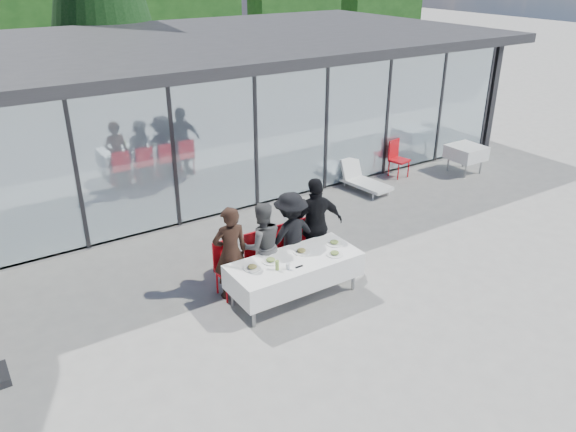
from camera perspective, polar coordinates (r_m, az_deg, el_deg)
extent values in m
plane|color=gray|center=(9.71, 3.55, -8.52)|extent=(90.00, 90.00, 0.00)
cube|color=gray|center=(16.88, -7.10, 6.44)|extent=(14.00, 8.00, 0.10)
cube|color=black|center=(19.97, -12.47, 13.54)|extent=(14.00, 0.20, 3.20)
cube|color=black|center=(20.34, 10.86, 13.87)|extent=(0.20, 8.00, 3.20)
cube|color=silver|center=(13.10, 0.37, 8.31)|extent=(13.60, 0.06, 3.10)
cube|color=#2D2D30|center=(15.80, -7.07, 17.37)|extent=(14.80, 8.80, 0.24)
cube|color=#262628|center=(11.33, -20.70, 3.97)|extent=(0.08, 0.10, 3.10)
cube|color=#262628|center=(11.83, -11.58, 5.96)|extent=(0.08, 0.10, 3.10)
cube|color=#262628|center=(12.62, -3.35, 7.62)|extent=(0.08, 0.10, 3.10)
cube|color=#262628|center=(13.64, 3.83, 8.93)|extent=(0.08, 0.10, 3.10)
cube|color=#262628|center=(14.85, 9.97, 9.94)|extent=(0.08, 0.10, 3.10)
cube|color=#262628|center=(16.19, 15.16, 10.70)|extent=(0.08, 0.10, 3.10)
cube|color=#262628|center=(17.65, 19.55, 11.27)|extent=(0.08, 0.10, 3.10)
cube|color=red|center=(14.54, -13.39, 4.55)|extent=(0.45, 0.45, 0.90)
cube|color=red|center=(15.49, -8.85, 6.20)|extent=(0.45, 0.45, 0.90)
cube|color=red|center=(16.20, 0.01, 7.33)|extent=(0.45, 0.45, 0.90)
cube|color=red|center=(17.85, 4.23, 8.93)|extent=(0.45, 0.45, 0.90)
cube|color=#143A12|center=(35.29, -22.67, 18.01)|extent=(6.50, 2.00, 4.40)
cube|color=#143A12|center=(37.68, -10.10, 19.76)|extent=(6.50, 2.00, 4.40)
cube|color=#143A12|center=(41.50, 0.73, 20.56)|extent=(6.50, 2.00, 4.40)
cube|color=#143A12|center=(46.39, 9.57, 20.70)|extent=(6.50, 2.00, 4.40)
cube|color=white|center=(9.48, 0.66, -5.53)|extent=(2.26, 0.96, 0.42)
cylinder|color=gray|center=(8.89, -3.53, -9.28)|extent=(0.06, 0.06, 0.71)
cylinder|color=gray|center=(9.85, 6.67, -5.68)|extent=(0.06, 0.06, 0.71)
cylinder|color=gray|center=(9.41, -5.66, -7.24)|extent=(0.06, 0.06, 0.71)
cylinder|color=gray|center=(10.32, 4.22, -4.05)|extent=(0.06, 0.06, 0.71)
imported|color=black|center=(9.43, -5.87, -3.76)|extent=(0.68, 0.68, 1.67)
cube|color=red|center=(9.64, -5.84, -5.71)|extent=(0.44, 0.44, 0.05)
cube|color=red|center=(9.68, -6.46, -3.92)|extent=(0.44, 0.04, 0.55)
cylinder|color=red|center=(9.56, -6.24, -7.68)|extent=(0.04, 0.04, 0.43)
cylinder|color=red|center=(9.70, -4.34, -7.08)|extent=(0.04, 0.04, 0.43)
cylinder|color=red|center=(9.84, -7.21, -6.71)|extent=(0.04, 0.04, 0.43)
cylinder|color=red|center=(9.97, -5.35, -6.15)|extent=(0.04, 0.04, 0.43)
imported|color=#555555|center=(9.70, -2.69, -3.03)|extent=(0.94, 0.94, 1.60)
cube|color=red|center=(9.89, -2.73, -4.76)|extent=(0.44, 0.44, 0.05)
cube|color=red|center=(9.92, -3.34, -3.03)|extent=(0.44, 0.04, 0.55)
cylinder|color=red|center=(9.80, -3.08, -6.68)|extent=(0.04, 0.04, 0.43)
cylinder|color=red|center=(9.95, -1.27, -6.09)|extent=(0.04, 0.04, 0.43)
cylinder|color=red|center=(10.07, -4.11, -5.77)|extent=(0.04, 0.04, 0.43)
cylinder|color=red|center=(10.22, -2.34, -5.22)|extent=(0.04, 0.04, 0.43)
imported|color=black|center=(9.97, 0.27, -2.04)|extent=(1.10, 1.10, 1.65)
cube|color=red|center=(10.16, 0.19, -3.86)|extent=(0.44, 0.44, 0.05)
cube|color=red|center=(10.19, -0.42, -2.18)|extent=(0.44, 0.04, 0.55)
cylinder|color=red|center=(10.06, -0.12, -5.72)|extent=(0.04, 0.04, 0.43)
cylinder|color=red|center=(10.24, 1.59, -5.16)|extent=(0.04, 0.04, 0.43)
cylinder|color=red|center=(10.33, -1.20, -4.86)|extent=(0.04, 0.04, 0.43)
cylinder|color=red|center=(10.50, 0.47, -4.33)|extent=(0.04, 0.04, 0.43)
imported|color=black|center=(10.21, 2.84, -0.90)|extent=(1.23, 1.23, 1.80)
cube|color=red|center=(10.44, 2.70, -3.08)|extent=(0.44, 0.44, 0.05)
cube|color=red|center=(10.47, 2.09, -1.44)|extent=(0.44, 0.04, 0.55)
cylinder|color=red|center=(10.33, 2.44, -4.88)|extent=(0.04, 0.04, 0.43)
cylinder|color=red|center=(10.52, 4.05, -4.34)|extent=(0.04, 0.04, 0.43)
cylinder|color=red|center=(10.59, 1.31, -4.07)|extent=(0.04, 0.04, 0.43)
cylinder|color=red|center=(10.77, 2.90, -3.56)|extent=(0.04, 0.04, 0.43)
cylinder|color=white|center=(9.12, -3.64, -5.33)|extent=(0.29, 0.29, 0.01)
ellipsoid|color=#AD8445|center=(9.10, -3.65, -5.15)|extent=(0.15, 0.15, 0.05)
cylinder|color=white|center=(9.30, -1.77, -4.63)|extent=(0.29, 0.29, 0.01)
ellipsoid|color=#3A6E29|center=(9.28, -1.78, -4.45)|extent=(0.15, 0.15, 0.05)
cylinder|color=white|center=(9.58, 1.38, -3.68)|extent=(0.29, 0.29, 0.01)
ellipsoid|color=#AD8445|center=(9.57, 1.38, -3.50)|extent=(0.15, 0.15, 0.05)
cylinder|color=white|center=(9.89, 4.72, -2.81)|extent=(0.29, 0.29, 0.01)
ellipsoid|color=#3A6E29|center=(9.87, 4.73, -2.64)|extent=(0.15, 0.15, 0.05)
cylinder|color=white|center=(9.54, 4.76, -3.91)|extent=(0.29, 0.29, 0.01)
ellipsoid|color=#3A6E29|center=(9.52, 4.76, -3.73)|extent=(0.15, 0.15, 0.05)
cylinder|color=#8AAE48|center=(9.03, -1.11, -5.04)|extent=(0.06, 0.06, 0.17)
cylinder|color=silver|center=(9.07, 0.00, -5.14)|extent=(0.07, 0.07, 0.10)
cube|color=black|center=(9.15, 1.14, -5.16)|extent=(0.14, 0.03, 0.01)
cube|color=white|center=(15.86, 17.64, 6.17)|extent=(0.86, 0.86, 0.36)
cylinder|color=gray|center=(15.52, 17.66, 4.99)|extent=(0.05, 0.05, 0.72)
cylinder|color=gray|center=(15.97, 19.07, 5.34)|extent=(0.05, 0.05, 0.72)
cylinder|color=gray|center=(15.89, 16.03, 5.64)|extent=(0.05, 0.05, 0.72)
cylinder|color=gray|center=(16.33, 17.45, 5.97)|extent=(0.05, 0.05, 0.72)
cube|color=red|center=(15.14, 11.24, 5.56)|extent=(0.53, 0.53, 0.05)
cube|color=red|center=(15.16, 10.68, 6.64)|extent=(0.44, 0.14, 0.55)
cylinder|color=red|center=(14.97, 11.13, 4.40)|extent=(0.04, 0.04, 0.43)
cylinder|color=red|center=(15.21, 12.12, 4.64)|extent=(0.04, 0.04, 0.43)
cylinder|color=red|center=(15.22, 10.21, 4.81)|extent=(0.04, 0.04, 0.43)
cylinder|color=red|center=(15.45, 11.20, 5.04)|extent=(0.04, 0.04, 0.43)
cube|color=red|center=(15.20, 8.57, 5.85)|extent=(0.48, 0.48, 0.05)
cube|color=red|center=(15.00, 9.19, 6.55)|extent=(0.44, 0.09, 0.55)
cylinder|color=red|center=(15.04, 8.44, 4.70)|extent=(0.04, 0.04, 0.43)
cylinder|color=red|center=(15.27, 9.46, 4.94)|extent=(0.04, 0.04, 0.43)
cylinder|color=red|center=(15.30, 7.56, 5.10)|extent=(0.04, 0.04, 0.43)
cylinder|color=red|center=(15.52, 8.58, 5.33)|extent=(0.04, 0.04, 0.43)
cube|color=white|center=(14.14, 7.96, 3.24)|extent=(0.76, 1.36, 0.08)
cube|color=white|center=(14.39, 6.41, 4.87)|extent=(0.63, 0.34, 0.54)
cylinder|color=white|center=(13.65, 8.62, 1.89)|extent=(0.04, 0.04, 0.14)
cylinder|color=white|center=(13.96, 10.17, 2.31)|extent=(0.04, 0.04, 0.14)
cylinder|color=white|center=(14.42, 5.76, 3.33)|extent=(0.04, 0.04, 0.14)
cylinder|color=white|center=(14.72, 7.30, 3.71)|extent=(0.04, 0.04, 0.14)
cylinder|color=#382316|center=(20.66, -17.39, 11.67)|extent=(0.44, 0.44, 2.00)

